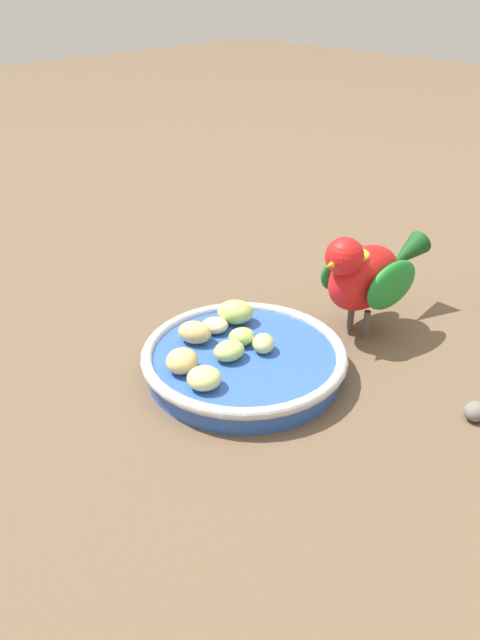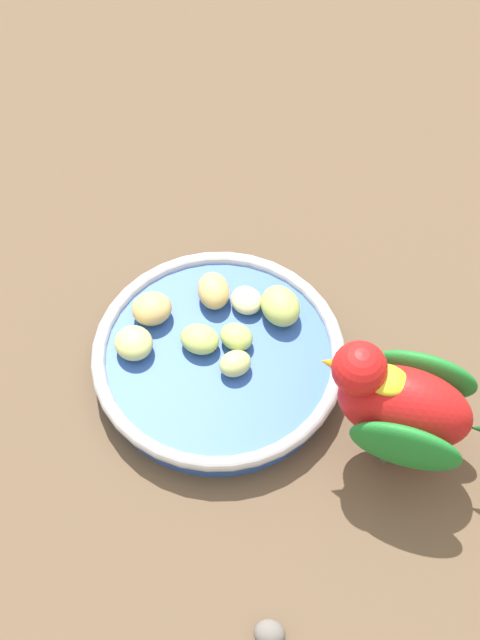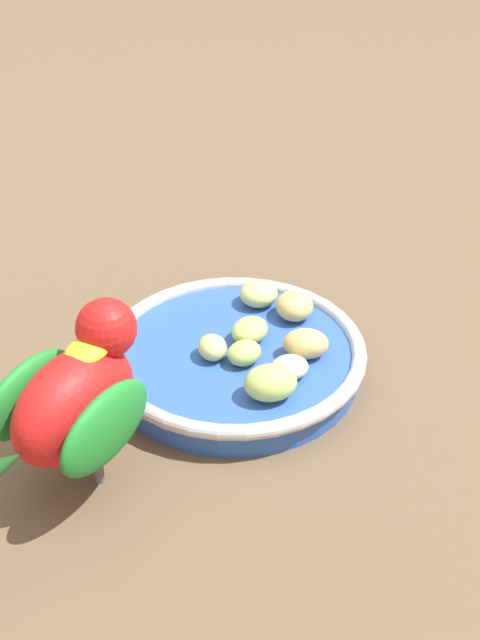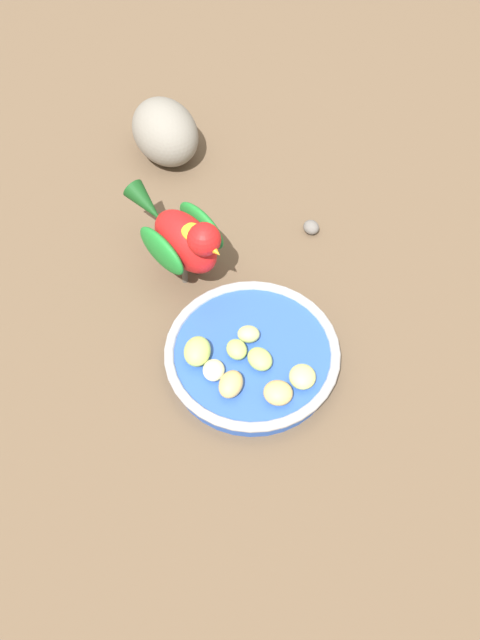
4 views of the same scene
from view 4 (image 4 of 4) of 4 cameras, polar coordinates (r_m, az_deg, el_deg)
name	(u,v)px [view 4 (image 4 of 4)]	position (r m, az deg, el deg)	size (l,w,h in m)	color
ground_plane	(249,337)	(0.85, 0.67, -1.30)	(4.00, 4.00, 0.00)	brown
feeding_bowl	(252,356)	(0.82, 0.94, -2.75)	(0.20, 0.20, 0.03)	#2D56B7
apple_piece_0	(260,359)	(0.80, 1.54, -3.01)	(0.03, 0.03, 0.02)	#B2CC66
apple_piece_1	(249,334)	(0.82, 0.66, -1.09)	(0.02, 0.02, 0.02)	#C6D17A
apple_piece_2	(214,370)	(0.80, -2.04, -3.87)	(0.03, 0.02, 0.01)	beige
apple_piece_3	(231,384)	(0.78, -0.71, -4.95)	(0.03, 0.02, 0.02)	tan
apple_piece_4	(237,349)	(0.81, -0.26, -2.28)	(0.03, 0.02, 0.02)	#B2CC66
apple_piece_5	(278,393)	(0.78, 2.94, -5.61)	(0.03, 0.03, 0.02)	tan
apple_piece_6	(197,351)	(0.80, -3.30, -2.41)	(0.04, 0.03, 0.02)	#B2CC66
apple_piece_7	(302,377)	(0.79, 4.82, -4.36)	(0.03, 0.03, 0.02)	#C6D17A
parrot	(184,238)	(0.86, -4.36, 6.34)	(0.17, 0.08, 0.12)	#59544C
rock_large	(165,132)	(1.03, -5.78, 14.19)	(0.11, 0.08, 0.08)	gray
pebble_0	(311,227)	(0.95, 5.50, 7.11)	(0.02, 0.02, 0.02)	slate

